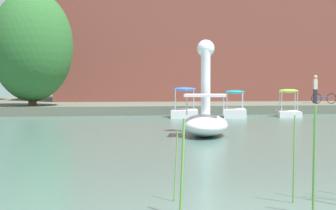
# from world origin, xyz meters

# --- Properties ---
(shore_bank_far) EXTENTS (117.27, 20.11, 0.51)m
(shore_bank_far) POSITION_xyz_m (0.00, 32.45, 0.25)
(shore_bank_far) COLOR #5B6051
(shore_bank_far) RESTS_ON ground_plane
(swan_boat) EXTENTS (2.20, 3.47, 3.40)m
(swan_boat) POSITION_xyz_m (1.52, 11.26, 0.70)
(swan_boat) COLOR white
(swan_boat) RESTS_ON ground_plane
(pedal_boat_blue) EXTENTS (1.73, 2.49, 1.57)m
(pedal_boat_blue) POSITION_xyz_m (2.34, 20.62, 0.46)
(pedal_boat_blue) COLOR white
(pedal_boat_blue) RESTS_ON ground_plane
(pedal_boat_teal) EXTENTS (1.58, 2.33, 1.42)m
(pedal_boat_teal) POSITION_xyz_m (4.95, 20.39, 0.41)
(pedal_boat_teal) COLOR white
(pedal_boat_teal) RESTS_ON ground_plane
(pedal_boat_lime) EXTENTS (1.49, 2.04, 1.47)m
(pedal_boat_lime) POSITION_xyz_m (7.91, 20.51, 0.44)
(pedal_boat_lime) COLOR white
(pedal_boat_lime) RESTS_ON ground_plane
(tree_willow_near_path) EXTENTS (6.43, 6.44, 6.44)m
(tree_willow_near_path) POSITION_xyz_m (-5.74, 23.93, 3.84)
(tree_willow_near_path) COLOR #4C3823
(tree_willow_near_path) RESTS_ON shore_bank_far
(person_on_path) EXTENTS (0.25, 0.25, 1.76)m
(person_on_path) POSITION_xyz_m (11.47, 25.44, 1.45)
(person_on_path) COLOR #23283D
(person_on_path) RESTS_ON shore_bank_far
(bicycle_parked) EXTENTS (1.62, 0.04, 0.66)m
(bicycle_parked) POSITION_xyz_m (11.59, 24.38, 0.83)
(bicycle_parked) COLOR black
(bicycle_parked) RESTS_ON shore_bank_far
(apartment_block) EXTENTS (20.50, 11.68, 10.15)m
(apartment_block) POSITION_xyz_m (5.20, 34.53, 5.58)
(apartment_block) COLOR brown
(apartment_block) RESTS_ON shore_bank_far
(reed_clump_foreground) EXTENTS (3.92, 1.27, 1.55)m
(reed_clump_foreground) POSITION_xyz_m (1.33, 0.48, 0.65)
(reed_clump_foreground) COLOR #568E38
(reed_clump_foreground) RESTS_ON ground_plane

